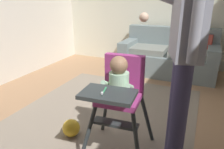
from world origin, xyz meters
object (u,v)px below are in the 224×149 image
object	(u,v)px
adult_standing	(184,54)
high_chair	(120,88)
couch	(169,56)
toy_ball	(71,128)

from	to	relation	value
adult_standing	high_chair	bearing A→B (deg)	-0.05
couch	toy_ball	bearing A→B (deg)	-13.22
high_chair	toy_ball	distance (m)	0.80
adult_standing	toy_ball	xyz separation A→B (m)	(-1.04, -0.11, -0.89)
high_chair	adult_standing	size ratio (longest dim) A/B	0.56
high_chair	toy_ball	world-z (taller)	high_chair
couch	high_chair	world-z (taller)	high_chair
high_chair	adult_standing	xyz separation A→B (m)	(0.48, 0.14, 0.32)
toy_ball	couch	bearing A→B (deg)	76.78
couch	adult_standing	size ratio (longest dim) A/B	1.01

